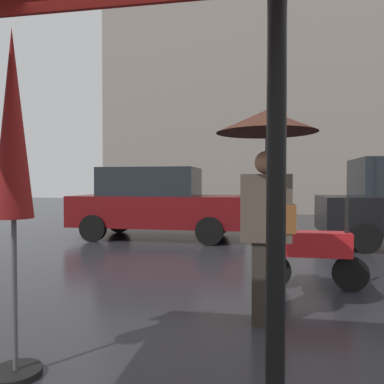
# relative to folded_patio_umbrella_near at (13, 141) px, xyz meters

# --- Properties ---
(ground_plane) EXTENTS (60.00, 60.00, 0.00)m
(ground_plane) POSITION_rel_folded_patio_umbrella_near_xyz_m (1.63, 0.25, -1.73)
(ground_plane) COLOR #26262B
(folded_patio_umbrella_near) EXTENTS (0.37, 0.37, 2.55)m
(folded_patio_umbrella_near) POSITION_rel_folded_patio_umbrella_near_xyz_m (0.00, 0.00, 0.00)
(folded_patio_umbrella_near) COLOR black
(folded_patio_umbrella_near) RESTS_ON ground
(pedestrian_with_umbrella) EXTENTS (1.00, 1.00, 2.15)m
(pedestrian_with_umbrella) POSITION_rel_folded_patio_umbrella_near_xyz_m (1.83, 1.37, -0.09)
(pedestrian_with_umbrella) COLOR #2A241E
(pedestrian_with_umbrella) RESTS_ON ground
(parked_scooter) EXTENTS (1.44, 0.32, 1.23)m
(parked_scooter) POSITION_rel_folded_patio_umbrella_near_xyz_m (2.40, 2.76, -1.17)
(parked_scooter) COLOR black
(parked_scooter) RESTS_ON ground
(parked_car_left) EXTENTS (4.36, 1.91, 1.80)m
(parked_car_left) POSITION_rel_folded_patio_umbrella_near_xyz_m (-0.86, 6.92, -0.81)
(parked_car_left) COLOR #590C0F
(parked_car_left) RESTS_ON ground
(building_block) EXTENTS (14.97, 2.72, 14.78)m
(building_block) POSITION_rel_folded_patio_umbrella_near_xyz_m (1.63, 16.38, 5.66)
(building_block) COLOR gray
(building_block) RESTS_ON ground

